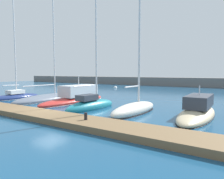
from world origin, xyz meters
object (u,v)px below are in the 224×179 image
mooring_buoy_white (115,88)px  motorboat_sand_sixth (197,112)px  sailboat_navy_nearest (16,96)px  motorboat_red_third (76,97)px  sailboat_teal_fourth (91,105)px  dock_bollard (86,116)px  sailboat_slate_second (50,98)px  sailboat_ivory_fifth (135,108)px

mooring_buoy_white → motorboat_sand_sixth: bearing=-45.9°
sailboat_navy_nearest → motorboat_red_third: bearing=-77.9°
sailboat_teal_fourth → motorboat_sand_sixth: bearing=-75.3°
sailboat_teal_fourth → dock_bollard: sailboat_teal_fourth is taller
motorboat_red_third → sailboat_slate_second: bearing=98.8°
sailboat_navy_nearest → motorboat_sand_sixth: (21.49, 1.24, 0.07)m
mooring_buoy_white → motorboat_red_third: bearing=-69.9°
sailboat_navy_nearest → sailboat_teal_fourth: sailboat_navy_nearest is taller
sailboat_navy_nearest → dock_bollard: size_ratio=32.49×
sailboat_ivory_fifth → motorboat_sand_sixth: sailboat_ivory_fifth is taller
motorboat_red_third → sailboat_teal_fourth: sailboat_teal_fourth is taller
sailboat_navy_nearest → motorboat_red_third: (8.51, 2.00, 0.25)m
sailboat_navy_nearest → mooring_buoy_white: size_ratio=17.85×
sailboat_slate_second → mooring_buoy_white: (-3.62, 20.85, -0.26)m
sailboat_slate_second → mooring_buoy_white: 21.17m
motorboat_red_third → motorboat_sand_sixth: motorboat_red_third is taller
sailboat_slate_second → sailboat_ivory_fifth: sailboat_slate_second is taller
sailboat_teal_fourth → motorboat_sand_sixth: size_ratio=1.53×
motorboat_red_third → motorboat_sand_sixth: 13.00m
sailboat_teal_fourth → motorboat_sand_sixth: sailboat_teal_fourth is taller
mooring_buoy_white → dock_bollard: bearing=-61.4°
dock_bollard → sailboat_navy_nearest: bearing=161.7°
motorboat_sand_sixth → mooring_buoy_white: bearing=44.2°
sailboat_ivory_fifth → mooring_buoy_white: sailboat_ivory_fifth is taller
motorboat_sand_sixth → mooring_buoy_white: 29.35m
sailboat_ivory_fifth → dock_bollard: size_ratio=25.40×
sailboat_navy_nearest → dock_bollard: (16.18, -5.35, 0.30)m
sailboat_slate_second → dock_bollard: bearing=-122.2°
motorboat_red_third → sailboat_ivory_fifth: (8.44, -2.17, -0.15)m
sailboat_teal_fourth → motorboat_sand_sixth: 8.97m
motorboat_sand_sixth → dock_bollard: (-5.31, -6.59, 0.23)m
motorboat_red_third → sailboat_teal_fourth: (4.18, -2.52, -0.19)m
sailboat_ivory_fifth → mooring_buoy_white: 27.54m
sailboat_ivory_fifth → dock_bollard: sailboat_ivory_fifth is taller
sailboat_navy_nearest → sailboat_teal_fourth: (12.70, -0.52, 0.06)m
sailboat_teal_fourth → sailboat_ivory_fifth: 4.27m
sailboat_teal_fourth → dock_bollard: size_ratio=27.91×
motorboat_red_third → dock_bollard: size_ratio=21.85×
sailboat_slate_second → motorboat_red_third: 3.87m
sailboat_teal_fourth → mooring_buoy_white: size_ratio=15.33×
motorboat_red_third → dock_bollard: motorboat_red_third is taller
sailboat_slate_second → motorboat_red_third: sailboat_slate_second is taller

